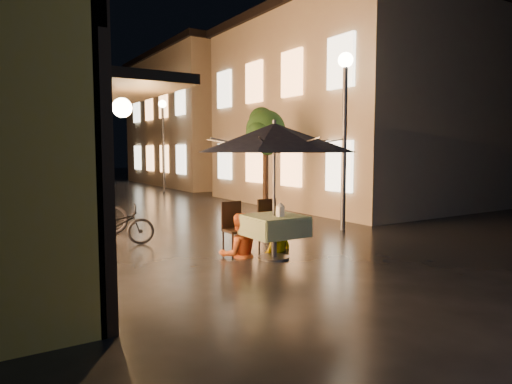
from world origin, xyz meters
TOP-DOWN VIEW (x-y plane):
  - ground at (0.00, 0.00)m, footprint 90.00×90.00m
  - east_building_near at (7.49, 6.50)m, footprint 7.30×9.30m
  - east_building_far at (7.49, 18.00)m, footprint 7.30×10.30m
  - street_tree at (2.41, 4.51)m, footprint 1.43×1.20m
  - streetlamp_near at (3.00, 2.00)m, footprint 0.36×0.36m
  - streetlamp_far at (3.00, 14.00)m, footprint 0.36×0.36m
  - cafe_table at (-0.08, 0.47)m, footprint 0.99×0.99m
  - patio_umbrella at (-0.08, 0.47)m, footprint 2.83×2.83m
  - cafe_chair_left at (-0.48, 1.21)m, footprint 0.42×0.42m
  - cafe_chair_right at (0.32, 1.21)m, footprint 0.42×0.42m
  - table_lantern at (-0.08, 0.28)m, footprint 0.16×0.16m
  - person_orange at (-0.51, 0.97)m, footprint 0.85×0.73m
  - person_yellow at (0.32, 0.98)m, footprint 1.01×0.76m
  - bicycle_0 at (-2.20, 3.09)m, footprint 1.68×0.92m
  - bicycle_1 at (-2.41, 4.45)m, footprint 1.80×0.73m
  - bicycle_2 at (-2.63, 6.17)m, footprint 1.78×0.97m
  - bicycle_3 at (-2.42, 6.65)m, footprint 1.51×0.51m
  - bicycle_4 at (-2.44, 7.89)m, footprint 1.62×1.00m
  - bicycle_5 at (-2.63, 8.19)m, footprint 1.85×1.20m
  - bicycle_6 at (-2.49, 9.62)m, footprint 1.71×1.16m

SIDE VIEW (x-z plane):
  - ground at x=0.00m, z-range 0.00..0.00m
  - bicycle_4 at x=-2.44m, z-range 0.00..0.80m
  - bicycle_0 at x=-2.20m, z-range 0.00..0.83m
  - bicycle_6 at x=-2.49m, z-range 0.00..0.85m
  - bicycle_2 at x=-2.63m, z-range 0.00..0.89m
  - bicycle_3 at x=-2.42m, z-range 0.00..0.90m
  - bicycle_1 at x=-2.41m, z-range 0.00..1.05m
  - cafe_chair_left at x=-0.48m, z-range 0.05..1.03m
  - cafe_chair_right at x=0.32m, z-range 0.05..1.03m
  - bicycle_5 at x=-2.63m, z-range 0.00..1.08m
  - cafe_table at x=-0.08m, z-range 0.20..0.98m
  - person_yellow at x=0.32m, z-range 0.00..1.38m
  - person_orange at x=-0.51m, z-range 0.00..1.54m
  - table_lantern at x=-0.08m, z-range 0.79..1.04m
  - patio_umbrella at x=-0.08m, z-range 0.92..3.38m
  - street_tree at x=2.41m, z-range 0.85..4.00m
  - streetlamp_near at x=3.00m, z-range 0.80..5.03m
  - streetlamp_far at x=3.00m, z-range 0.80..5.03m
  - east_building_near at x=7.49m, z-range 0.01..6.81m
  - east_building_far at x=7.49m, z-range 0.01..7.31m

